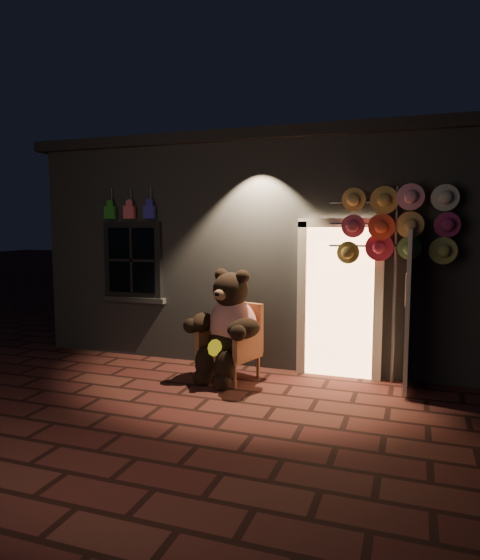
% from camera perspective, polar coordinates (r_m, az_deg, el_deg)
% --- Properties ---
extents(ground, '(60.00, 60.00, 0.00)m').
position_cam_1_polar(ground, '(6.24, -3.63, -13.36)').
color(ground, '#51261F').
rests_on(ground, ground).
extents(shop_building, '(7.30, 5.95, 3.51)m').
position_cam_1_polar(shop_building, '(9.68, 5.59, 4.09)').
color(shop_building, slate).
rests_on(shop_building, ground).
extents(wicker_armchair, '(0.85, 0.81, 1.03)m').
position_cam_1_polar(wicker_armchair, '(6.89, -0.79, -7.00)').
color(wicker_armchair, '#A2693E').
rests_on(wicker_armchair, ground).
extents(teddy_bear, '(1.07, 0.98, 1.54)m').
position_cam_1_polar(teddy_bear, '(6.73, -1.37, -5.39)').
color(teddy_bear, red).
rests_on(teddy_bear, ground).
extents(hat_rack, '(1.61, 0.22, 2.61)m').
position_cam_1_polar(hat_rack, '(6.69, 17.41, 5.91)').
color(hat_rack, '#59595E').
rests_on(hat_rack, ground).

